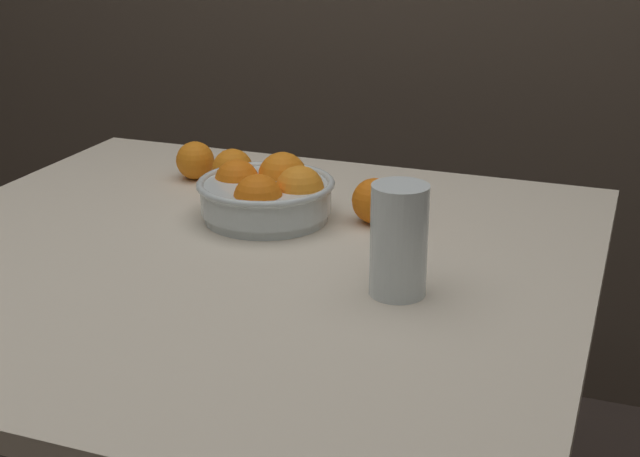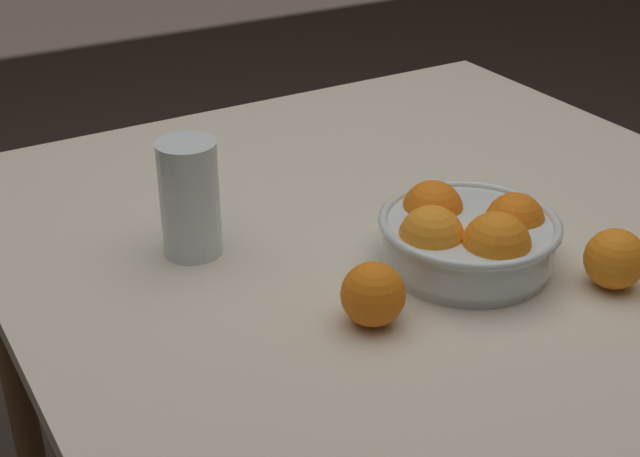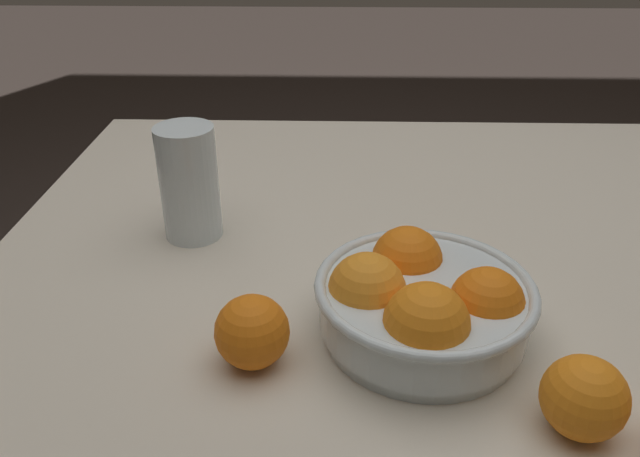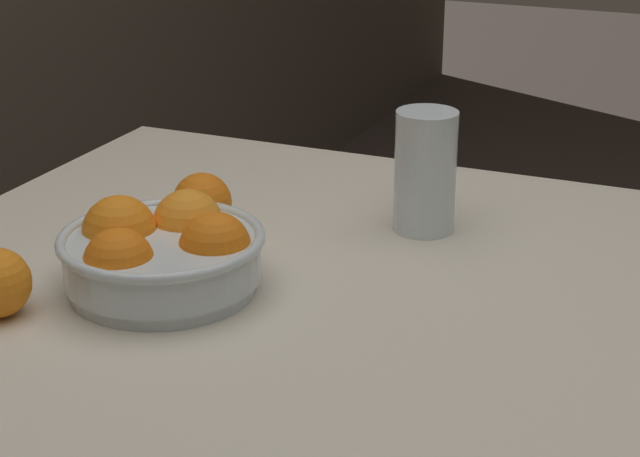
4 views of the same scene
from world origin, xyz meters
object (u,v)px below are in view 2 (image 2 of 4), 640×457
orange_loose_near_bowl (373,294)px  orange_loose_aside (615,259)px  juice_glass (190,204)px  fruit_bowl (468,236)px

orange_loose_near_bowl → orange_loose_aside: 0.31m
juice_glass → orange_loose_near_bowl: bearing=113.7°
orange_loose_near_bowl → fruit_bowl: bearing=-165.4°
fruit_bowl → juice_glass: size_ratio=1.48×
juice_glass → orange_loose_aside: 0.53m
juice_glass → orange_loose_aside: size_ratio=2.07×
fruit_bowl → orange_loose_aside: size_ratio=3.06×
fruit_bowl → orange_loose_near_bowl: 0.17m
fruit_bowl → juice_glass: 0.35m
juice_glass → orange_loose_aside: juice_glass is taller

